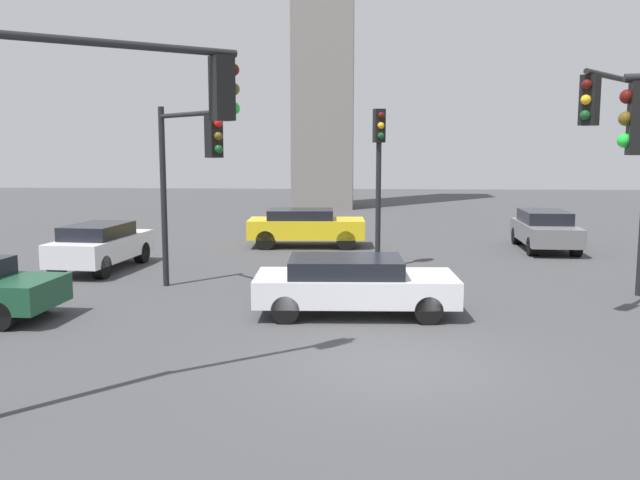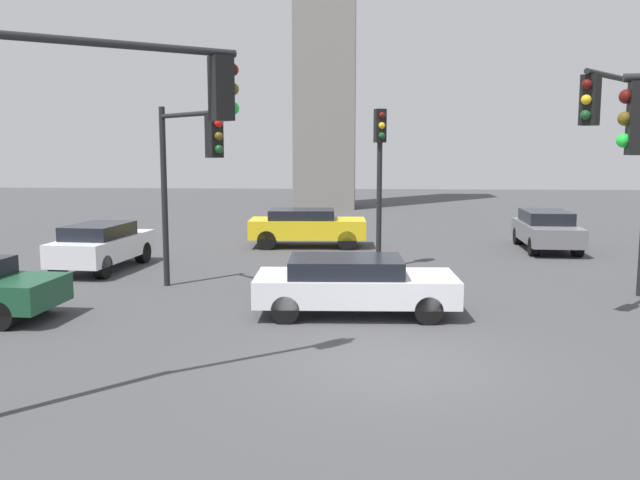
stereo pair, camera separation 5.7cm
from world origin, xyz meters
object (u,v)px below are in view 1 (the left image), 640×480
at_px(car_3, 305,226).
at_px(traffic_light_0, 621,138).
at_px(traffic_light_4, 379,158).
at_px(traffic_light_1, 188,161).
at_px(car_1, 545,229).
at_px(car_0, 353,284).
at_px(traffic_light_2, 105,135).
at_px(car_4, 101,245).

bearing_deg(car_3, traffic_light_0, -53.13).
relative_size(traffic_light_0, traffic_light_4, 1.10).
bearing_deg(traffic_light_1, car_1, 82.70).
height_order(car_0, car_3, car_3).
height_order(traffic_light_4, car_1, traffic_light_4).
height_order(traffic_light_4, car_3, traffic_light_4).
bearing_deg(car_0, car_1, 53.43).
bearing_deg(car_0, traffic_light_1, 153.21).
bearing_deg(traffic_light_1, traffic_light_2, -38.87).
relative_size(traffic_light_2, car_4, 1.29).
bearing_deg(traffic_light_2, car_1, 19.71).
bearing_deg(traffic_light_1, traffic_light_4, 85.04).
bearing_deg(car_0, car_4, 144.39).
bearing_deg(traffic_light_1, car_0, 21.56).
bearing_deg(car_0, traffic_light_0, 5.46).
bearing_deg(car_4, car_1, -65.50).
bearing_deg(traffic_light_0, car_3, -102.18).
height_order(traffic_light_0, car_0, traffic_light_0).
relative_size(car_1, car_4, 1.03).
relative_size(traffic_light_1, car_3, 1.08).
xyz_separation_m(traffic_light_2, car_4, (-4.22, 10.33, -3.13)).
xyz_separation_m(car_3, car_4, (-5.83, -5.30, -0.01)).
height_order(traffic_light_4, car_0, traffic_light_4).
xyz_separation_m(traffic_light_2, car_1, (10.42, 15.36, -3.13)).
xyz_separation_m(car_0, car_4, (-7.75, 5.09, 0.07)).
relative_size(traffic_light_4, car_4, 1.16).
bearing_deg(car_3, car_1, -4.41).
relative_size(traffic_light_4, car_1, 1.12).
bearing_deg(traffic_light_2, car_3, 47.99).
bearing_deg(car_3, traffic_light_1, -107.44).
xyz_separation_m(car_0, car_3, (-1.92, 10.39, 0.08)).
distance_m(traffic_light_0, car_0, 6.84).
bearing_deg(car_1, car_0, -32.01).
bearing_deg(traffic_light_0, traffic_light_1, -57.78).
bearing_deg(car_4, traffic_light_0, -101.76).
xyz_separation_m(traffic_light_1, car_0, (4.16, -1.89, -2.69)).
height_order(traffic_light_1, car_0, traffic_light_1).
bearing_deg(traffic_light_0, traffic_light_2, -19.20).
distance_m(traffic_light_4, car_0, 6.47).
relative_size(traffic_light_1, car_4, 1.14).
height_order(traffic_light_2, traffic_light_4, traffic_light_2).
bearing_deg(car_1, car_4, -68.79).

